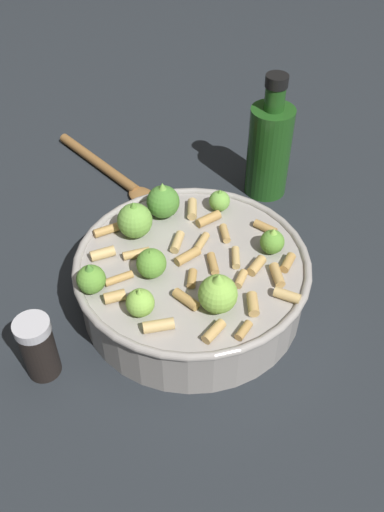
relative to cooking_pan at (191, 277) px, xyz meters
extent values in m
plane|color=#23282D|center=(0.00, 0.00, -0.04)|extent=(2.40, 2.40, 0.00)
cylinder|color=#9E9993|center=(0.00, 0.00, -0.01)|extent=(0.28, 0.28, 0.07)
torus|color=#9E9993|center=(0.00, 0.00, 0.03)|extent=(0.29, 0.29, 0.01)
sphere|color=#8CC64C|center=(0.00, -0.10, 0.04)|extent=(0.03, 0.03, 0.03)
cone|color=#8CC64C|center=(0.00, -0.10, 0.06)|extent=(0.01, 0.01, 0.01)
sphere|color=#75B247|center=(-0.03, 0.10, 0.04)|extent=(0.03, 0.03, 0.03)
cone|color=#609E38|center=(-0.03, 0.10, 0.05)|extent=(0.01, 0.01, 0.01)
sphere|color=#8CC64C|center=(0.07, -0.04, 0.05)|extent=(0.04, 0.04, 0.04)
cone|color=#8CC64C|center=(0.07, -0.04, 0.07)|extent=(0.02, 0.02, 0.02)
sphere|color=#75B247|center=(-0.09, 0.00, 0.05)|extent=(0.04, 0.04, 0.04)
cone|color=#609E38|center=(-0.09, 0.00, 0.07)|extent=(0.02, 0.02, 0.02)
sphere|color=#609E38|center=(-0.03, -0.04, 0.04)|extent=(0.04, 0.04, 0.04)
cone|color=#609E38|center=(-0.03, -0.04, 0.06)|extent=(0.01, 0.01, 0.01)
sphere|color=#609E38|center=(-0.06, -0.10, 0.04)|extent=(0.03, 0.03, 0.03)
cone|color=#4C8933|center=(-0.06, -0.10, 0.06)|extent=(0.02, 0.02, 0.01)
sphere|color=#4C8933|center=(-0.08, 0.05, 0.05)|extent=(0.04, 0.04, 0.04)
cone|color=#75B247|center=(-0.08, 0.05, 0.07)|extent=(0.02, 0.02, 0.02)
sphere|color=#609E38|center=(0.07, 0.07, 0.04)|extent=(0.03, 0.03, 0.03)
cone|color=#8CC64C|center=(0.07, 0.07, 0.06)|extent=(0.02, 0.02, 0.01)
cylinder|color=tan|center=(0.02, -0.03, 0.03)|extent=(0.02, 0.03, 0.01)
cylinder|color=tan|center=(0.04, 0.10, 0.03)|extent=(0.03, 0.01, 0.01)
cylinder|color=tan|center=(0.03, -0.10, 0.03)|extent=(0.03, 0.03, 0.01)
cylinder|color=tan|center=(0.12, 0.01, 0.03)|extent=(0.03, 0.02, 0.01)
cylinder|color=tan|center=(0.03, -0.06, 0.03)|extent=(0.03, 0.02, 0.01)
cylinder|color=tan|center=(0.07, 0.01, 0.03)|extent=(0.02, 0.03, 0.01)
cylinder|color=tan|center=(0.03, 0.01, 0.03)|extent=(0.03, 0.03, 0.01)
cylinder|color=tan|center=(0.10, -0.02, 0.03)|extent=(0.03, 0.03, 0.01)
cylinder|color=tan|center=(-0.12, -0.02, 0.03)|extent=(0.02, 0.03, 0.01)
cylinder|color=tan|center=(-0.03, 0.01, 0.03)|extent=(0.02, 0.03, 0.01)
cylinder|color=tan|center=(-0.05, 0.08, 0.03)|extent=(0.03, 0.03, 0.01)
cylinder|color=tan|center=(0.07, 0.04, 0.03)|extent=(0.01, 0.03, 0.01)
cylinder|color=tan|center=(0.01, 0.06, 0.03)|extent=(0.03, 0.03, 0.01)
cylinder|color=tan|center=(0.11, -0.05, 0.03)|extent=(0.01, 0.02, 0.01)
cylinder|color=tan|center=(-0.09, -0.06, 0.03)|extent=(0.03, 0.03, 0.01)
cylinder|color=tan|center=(-0.01, 0.03, 0.03)|extent=(0.02, 0.04, 0.01)
cylinder|color=tan|center=(-0.03, -0.10, 0.03)|extent=(0.02, 0.03, 0.01)
cylinder|color=tan|center=(0.10, 0.06, 0.03)|extent=(0.02, 0.03, 0.01)
cylinder|color=tan|center=(0.10, 0.04, 0.03)|extent=(0.03, 0.03, 0.01)
cylinder|color=tan|center=(-0.02, 0.07, 0.03)|extent=(0.02, 0.04, 0.01)
cylinder|color=tan|center=(-0.06, -0.03, 0.03)|extent=(0.03, 0.03, 0.01)
cylinder|color=tan|center=(0.00, 0.00, 0.03)|extent=(0.02, 0.03, 0.01)
cylinder|color=tan|center=(0.04, 0.03, 0.03)|extent=(0.03, 0.03, 0.01)
cylinder|color=tan|center=(0.08, -0.07, 0.03)|extent=(0.01, 0.03, 0.01)
cylinder|color=tan|center=(-0.05, -0.07, 0.03)|extent=(0.02, 0.03, 0.01)
cylinder|color=black|center=(-0.07, -0.18, -0.01)|extent=(0.04, 0.04, 0.07)
cylinder|color=silver|center=(-0.07, -0.18, 0.03)|extent=(0.04, 0.04, 0.01)
cylinder|color=#1E4C19|center=(-0.04, 0.26, 0.03)|extent=(0.07, 0.07, 0.14)
cylinder|color=#1E4C19|center=(-0.04, 0.26, 0.12)|extent=(0.03, 0.03, 0.04)
cylinder|color=black|center=(-0.04, 0.26, 0.14)|extent=(0.03, 0.03, 0.02)
cylinder|color=olive|center=(-0.30, 0.15, -0.04)|extent=(0.20, 0.06, 0.02)
ellipsoid|color=olive|center=(-0.18, 0.13, -0.04)|extent=(0.06, 0.05, 0.01)
camera|label=1|loc=(0.27, -0.38, 0.49)|focal=38.75mm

